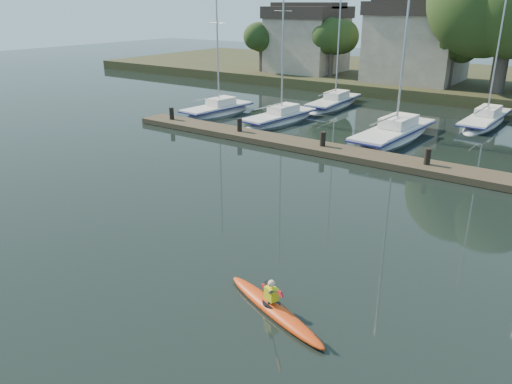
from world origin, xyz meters
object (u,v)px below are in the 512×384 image
Objects in this scene: dock at (371,157)px; sailboat_5 at (334,108)px; kayak at (274,307)px; sailboat_0 at (217,116)px; sailboat_6 at (484,126)px; sailboat_1 at (279,124)px; sailboat_2 at (393,142)px.

sailboat_5 is at bearing 124.61° from dock.
kayak is 26.86m from sailboat_0.
sailboat_0 is 0.79× the size of sailboat_6.
kayak is 15.32m from dock.
sailboat_5 is (-8.77, 12.71, -0.38)m from dock.
dock is at bearing -57.82° from sailboat_5.
sailboat_5 is at bearing -175.83° from sailboat_6.
sailboat_5 reaches higher than kayak.
sailboat_1 is at bearing -96.88° from sailboat_5.
sailboat_0 reaches higher than dock.
sailboat_0 is 9.97m from sailboat_5.
sailboat_2 is 1.17× the size of sailboat_5.
sailboat_0 is at bearing 153.12° from kayak.
sailboat_2 is (8.58, 0.05, -0.03)m from sailboat_1.
sailboat_2 is at bearing -113.67° from sailboat_6.
sailboat_2 is (-4.29, 20.22, -0.37)m from kayak.
kayak is 30.23m from sailboat_5.
sailboat_6 is (17.78, 8.41, 0.02)m from sailboat_0.
sailboat_1 reaches higher than dock.
sailboat_2 is 1.12× the size of sailboat_6.
dock is 15.53m from sailboat_0.
sailboat_2 is 10.90m from sailboat_5.
sailboat_1 is 7.47m from sailboat_5.
sailboat_1 reaches higher than sailboat_0.
sailboat_6 reaches higher than sailboat_1.
sailboat_1 is 0.88× the size of sailboat_6.
sailboat_1 is 8.58m from sailboat_2.
dock is at bearing -23.57° from sailboat_1.
sailboat_5 is (0.58, 7.45, 0.00)m from sailboat_1.
sailboat_0 is (-14.78, 4.75, -0.40)m from dock.
sailboat_6 is (12.35, 7.90, 0.01)m from sailboat_1.
kayak is 0.29× the size of sailboat_5.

